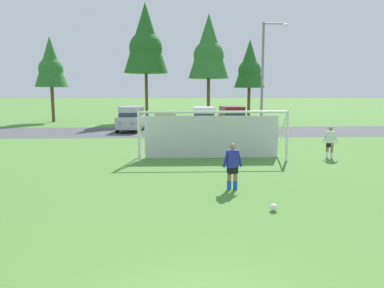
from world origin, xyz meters
TOP-DOWN VIEW (x-y plane):
  - ground_plane at (0.00, 15.00)m, footprint 400.00×400.00m
  - parking_lot_strip at (0.00, 26.58)m, footprint 52.00×8.40m
  - soccer_ball at (2.45, 5.22)m, footprint 0.22×0.22m
  - soccer_goal at (1.51, 13.67)m, footprint 7.44×2.00m
  - player_midfield_center at (1.62, 7.62)m, footprint 0.75×0.34m
  - player_defender_far at (7.62, 13.49)m, footprint 0.71×0.35m
  - parked_car_slot_far_left at (-4.25, 27.38)m, footprint 2.37×4.72m
  - parked_car_slot_left at (-1.25, 25.53)m, footprint 2.11×4.24m
  - parked_car_slot_center_left at (2.01, 25.97)m, footprint 2.29×4.68m
  - parked_car_slot_center at (4.61, 27.06)m, footprint 2.32×4.69m
  - tree_left_edge at (-14.45, 37.60)m, footprint 3.60×3.60m
  - tree_mid_left at (-3.77, 38.17)m, footprint 5.07×5.07m
  - tree_center_back at (3.28, 35.78)m, footprint 4.44×4.44m
  - tree_mid_right at (8.25, 37.83)m, footprint 3.54×3.54m
  - street_lamp at (6.19, 22.07)m, footprint 2.00×0.32m

SIDE VIEW (x-z plane):
  - ground_plane at x=0.00m, z-range 0.00..0.00m
  - parking_lot_strip at x=0.00m, z-range 0.00..0.01m
  - soccer_ball at x=2.45m, z-range 0.00..0.22m
  - player_midfield_center at x=1.62m, z-range 0.00..1.64m
  - player_defender_far at x=7.62m, z-range 0.00..1.64m
  - parked_car_slot_left at x=-1.25m, z-range 0.02..1.74m
  - parked_car_slot_far_left at x=-4.25m, z-range 0.03..2.19m
  - parked_car_slot_center_left at x=2.01m, z-range 0.03..2.19m
  - parked_car_slot_center at x=4.61m, z-range 0.03..2.19m
  - soccer_goal at x=1.51m, z-range 0.01..2.58m
  - street_lamp at x=6.19m, z-range 0.14..8.55m
  - tree_mid_right at x=8.25m, z-range 1.76..11.21m
  - tree_left_edge at x=-14.45m, z-range 1.79..11.39m
  - tree_center_back at x=3.28m, z-range 2.22..14.07m
  - tree_mid_left at x=-3.77m, z-range 2.54..16.05m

